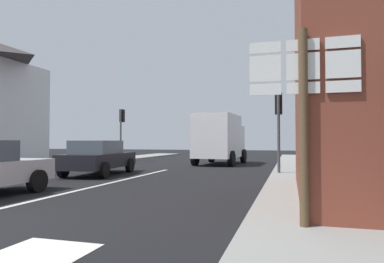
# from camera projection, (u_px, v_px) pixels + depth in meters

# --- Properties ---
(ground_plane) EXTENTS (80.00, 80.00, 0.00)m
(ground_plane) POSITION_uv_depth(u_px,v_px,m) (151.00, 174.00, 15.25)
(ground_plane) COLOR black
(sidewalk_right) EXTENTS (2.39, 44.00, 0.14)m
(sidewalk_right) POSITION_uv_depth(u_px,v_px,m) (304.00, 182.00, 11.56)
(sidewalk_right) COLOR gray
(sidewalk_right) RESTS_ON ground
(lane_centre_stripe) EXTENTS (0.16, 12.00, 0.01)m
(lane_centre_stripe) POSITION_uv_depth(u_px,v_px,m) (104.00, 184.00, 11.41)
(lane_centre_stripe) COLOR silver
(lane_centre_stripe) RESTS_ON ground
(sedan_far) EXTENTS (2.26, 4.34, 1.47)m
(sedan_far) POSITION_uv_depth(u_px,v_px,m) (98.00, 157.00, 14.72)
(sedan_far) COLOR black
(sedan_far) RESTS_ON ground
(delivery_truck) EXTENTS (2.77, 5.14, 3.05)m
(delivery_truck) POSITION_uv_depth(u_px,v_px,m) (220.00, 138.00, 21.30)
(delivery_truck) COLOR silver
(delivery_truck) RESTS_ON ground
(route_sign_post) EXTENTS (1.66, 0.14, 3.20)m
(route_sign_post) POSITION_uv_depth(u_px,v_px,m) (303.00, 105.00, 5.33)
(route_sign_post) COLOR brown
(route_sign_post) RESTS_ON ground
(traffic_light_near_right) EXTENTS (0.30, 0.49, 3.47)m
(traffic_light_near_right) POSITION_uv_depth(u_px,v_px,m) (279.00, 114.00, 14.38)
(traffic_light_near_right) COLOR #47474C
(traffic_light_near_right) RESTS_ON ground
(traffic_light_far_left) EXTENTS (0.30, 0.49, 3.70)m
(traffic_light_far_left) POSITION_uv_depth(u_px,v_px,m) (122.00, 123.00, 24.32)
(traffic_light_far_left) COLOR #47474C
(traffic_light_far_left) RESTS_ON ground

